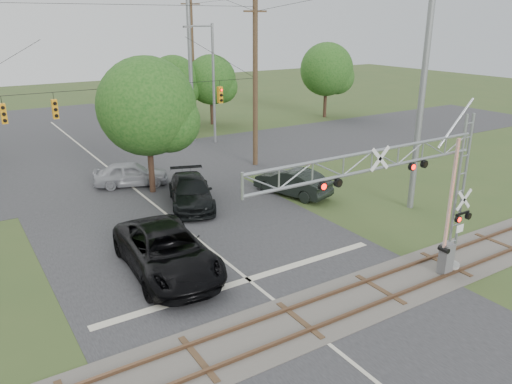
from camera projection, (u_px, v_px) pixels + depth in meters
ground at (337, 351)px, 16.19m from camera, size 160.00×160.00×0.00m
road_main at (200, 241)px, 24.16m from camera, size 14.00×90.00×0.02m
road_cross at (112, 171)px, 35.34m from camera, size 90.00×12.00×0.02m
railroad_track at (299, 320)px, 17.77m from camera, size 90.00×3.20×0.17m
crossing_gantry at (409, 190)px, 18.48m from camera, size 10.81×0.86×6.73m
traffic_signal_span at (138, 97)px, 30.75m from camera, size 19.34×0.36×11.50m
pickup_black at (167, 251)px, 20.97m from camera, size 3.57×7.04×1.91m
car_dark at (191, 192)px, 28.60m from camera, size 4.09×6.14×1.65m
sedan_silver at (131, 174)px, 32.05m from camera, size 5.02×3.34×1.59m
suv_dark at (293, 182)px, 30.36m from camera, size 3.06×5.19×1.62m
streetlight at (211, 78)px, 41.67m from camera, size 2.64×0.28×9.91m
utility_poles at (141, 78)px, 33.92m from camera, size 26.94×29.03×13.55m
treeline at (66, 89)px, 39.23m from camera, size 57.80×24.71×8.26m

